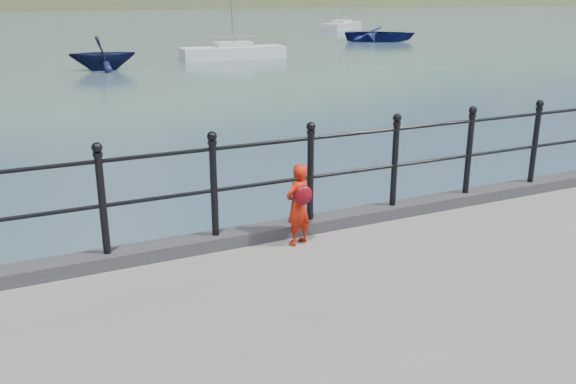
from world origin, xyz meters
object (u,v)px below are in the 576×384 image
child (298,204)px  launch_navy (102,53)px  launch_blue (380,34)px  railing (264,171)px  sailboat_far (342,26)px  sailboat_near (233,53)px

child → launch_navy: child is taller
child → launch_blue: size_ratio=0.17×
railing → launch_navy: railing is taller
railing → launch_navy: 26.82m
railing → launch_navy: (2.39, 26.70, -0.97)m
railing → launch_blue: 45.91m
sailboat_far → sailboat_near: bearing=-169.6°
launch_blue → sailboat_near: (-15.88, -7.98, -0.26)m
child → launch_navy: bearing=-116.5°
child → sailboat_far: size_ratio=0.09×
launch_navy → sailboat_far: 41.61m
railing → launch_blue: (26.43, 37.52, -1.23)m
sailboat_far → sailboat_near: 33.86m
railing → sailboat_near: (10.55, 29.54, -1.48)m
railing → sailboat_far: (32.91, 54.97, -1.48)m
railing → sailboat_near: sailboat_near is taller
child → launch_navy: size_ratio=0.29×
sailboat_far → sailboat_near: sailboat_far is taller
launch_blue → railing: bearing=-179.9°
railing → sailboat_near: size_ratio=2.08×
child → launch_navy: (2.11, 27.02, -0.63)m
child → sailboat_far: bearing=-142.5°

